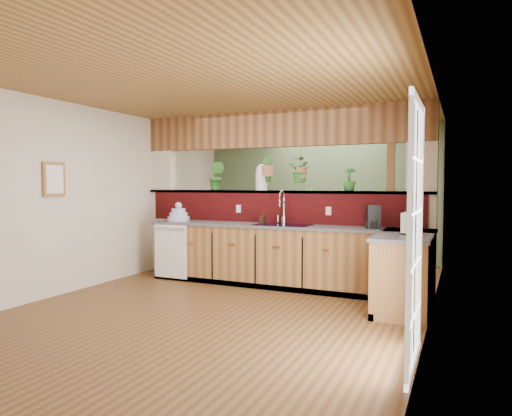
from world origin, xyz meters
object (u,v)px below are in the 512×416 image
at_px(faucet, 282,206).
at_px(coffee_maker, 373,218).
at_px(shelving_console, 287,234).
at_px(dish_stack, 179,215).
at_px(glass_jar, 261,177).
at_px(paper_towel, 405,224).
at_px(soap_dispenser, 263,218).

height_order(faucet, coffee_maker, faucet).
xyz_separation_m(coffee_maker, shelving_console, (-2.06, 2.25, -0.54)).
height_order(dish_stack, glass_jar, glass_jar).
bearing_deg(shelving_console, faucet, -88.55).
distance_m(faucet, coffee_maker, 1.35).
relative_size(paper_towel, shelving_console, 0.19).
bearing_deg(coffee_maker, soap_dispenser, 161.49).
distance_m(soap_dispenser, glass_jar, 0.71).
bearing_deg(coffee_maker, glass_jar, 151.24).
height_order(faucet, shelving_console, faucet).
distance_m(coffee_maker, shelving_console, 3.10).
distance_m(faucet, shelving_console, 2.34).
distance_m(coffee_maker, paper_towel, 0.76).
distance_m(soap_dispenser, paper_towel, 2.17).
distance_m(faucet, paper_towel, 1.96).
bearing_deg(coffee_maker, faucet, 156.93).
relative_size(dish_stack, paper_towel, 1.29).
bearing_deg(paper_towel, shelving_console, 131.64).
bearing_deg(glass_jar, soap_dispenser, -62.26).
height_order(faucet, paper_towel, faucet).
relative_size(dish_stack, shelving_console, 0.24).
height_order(glass_jar, shelving_console, glass_jar).
bearing_deg(paper_towel, soap_dispenser, 163.32).
distance_m(glass_jar, shelving_console, 2.21).
distance_m(dish_stack, paper_towel, 3.52).
relative_size(dish_stack, coffee_maker, 1.12).
distance_m(soap_dispenser, shelving_console, 2.32).
distance_m(dish_stack, soap_dispenser, 1.41).
bearing_deg(dish_stack, soap_dispenser, 5.18).
relative_size(faucet, paper_towel, 1.86).
height_order(dish_stack, coffee_maker, coffee_maker).
relative_size(soap_dispenser, shelving_console, 0.12).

